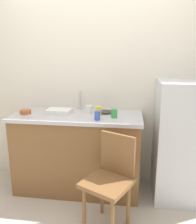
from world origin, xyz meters
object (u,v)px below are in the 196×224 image
Objects in this scene: refrigerator at (184,141)px; cup_blue at (97,115)px; chair at (110,177)px; cup_yellow at (99,111)px; hotplate at (106,112)px; terracotta_bowl at (25,112)px; dish_tray at (59,111)px; cup_green at (114,113)px; cup_white at (89,109)px.

refrigerator reaches higher than cup_blue.
chair is 0.78m from cup_yellow.
cup_yellow reaches higher than hotplate.
hotplate is at bearing 10.34° from terracotta_bowl.
hotplate is at bearing 9.82° from dish_tray.
cup_green is at bearing -20.11° from cup_yellow.
hotplate is 0.23m from cup_green.
terracotta_bowl reaches higher than hotplate.
cup_yellow is at bearing 2.74° from terracotta_bowl.
cup_yellow reaches higher than dish_tray.
cup_white is (-1.08, 0.08, 0.31)m from refrigerator.
cup_white is at bearing 142.65° from cup_yellow.
cup_green reaches higher than hotplate.
chair is at bearing -71.51° from cup_yellow.
dish_tray is 2.84× the size of cup_green.
cup_white reaches higher than terracotta_bowl.
cup_yellow is at bearing -37.35° from cup_white.
cup_blue reaches higher than hotplate.
cup_green is at bearing -173.78° from refrigerator.
cup_blue is at bearing -23.86° from dish_tray.
refrigerator is at bearing -7.06° from hotplate.
cup_green reaches higher than cup_blue.
chair is at bearing -64.67° from cup_white.
refrigerator is 14.80× the size of cup_white.
refrigerator is 13.56× the size of cup_green.
chair is 0.89m from cup_white.
dish_tray is 3.09× the size of cup_white.
terracotta_bowl is (-1.05, 0.54, 0.46)m from chair.
cup_blue is at bearing 141.15° from chair.
dish_tray is (-1.43, 0.02, 0.29)m from refrigerator.
cup_green is (0.31, -0.16, 0.00)m from cup_white.
cup_yellow is 1.17× the size of cup_white.
refrigerator is 1.01m from cup_yellow.
terracotta_bowl is at bearing 179.56° from chair.
chair is at bearing -27.06° from terracotta_bowl.
hotplate is (-0.12, 0.70, 0.45)m from chair.
cup_green is (0.18, -0.07, -0.00)m from cup_yellow.
refrigerator reaches higher than cup_yellow.
chair is 1.02m from dish_tray.
terracotta_bowl is at bearing -178.15° from refrigerator.
cup_blue is at bearing -63.55° from cup_white.
hotplate is 0.32m from cup_blue.
cup_green is (0.17, 0.12, 0.00)m from cup_blue.
cup_green reaches higher than terracotta_bowl.
refrigerator is 4.78× the size of dish_tray.
hotplate is (0.55, 0.09, -0.02)m from dish_tray.
cup_blue is at bearing -168.07° from refrigerator.
chair is 1.26m from terracotta_bowl.
refrigerator reaches higher than hotplate.
cup_yellow is at bearing -4.03° from dish_tray.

